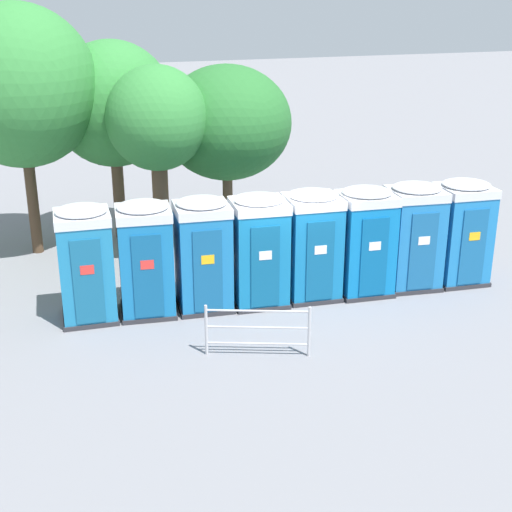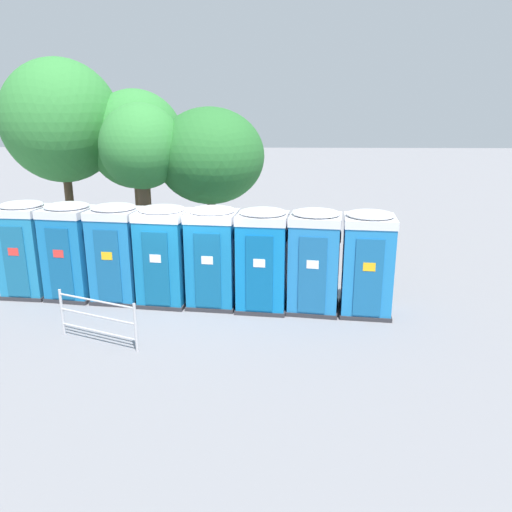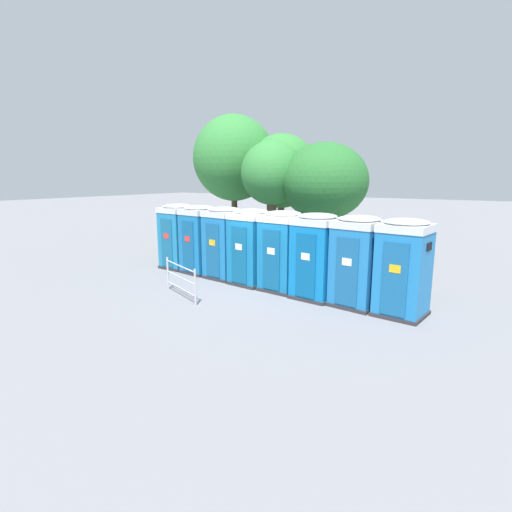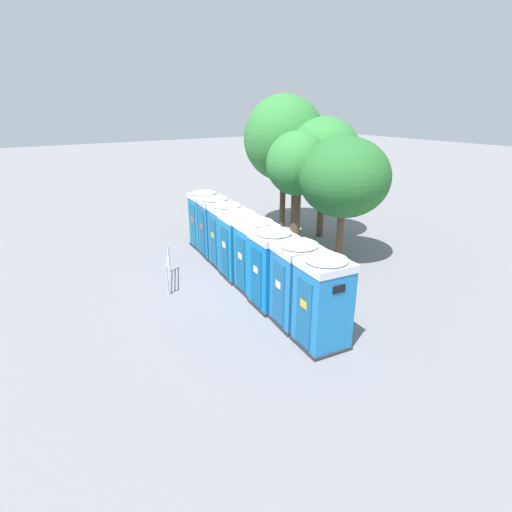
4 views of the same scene
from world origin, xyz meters
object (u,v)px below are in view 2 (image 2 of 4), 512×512
object	(u,v)px
street_tree_0	(141,149)
portapotty_6	(314,260)
portapotty_3	(164,255)
street_tree_2	(136,140)
portapotty_5	(263,259)
portapotty_7	(367,262)
portapotty_2	(117,252)
street_tree_3	(210,156)
portapotty_1	(71,250)
street_tree_1	(61,122)
event_barrier	(97,318)
portapotty_0	(27,248)
portapotty_4	(213,256)

from	to	relation	value
street_tree_0	portapotty_6	bearing A→B (deg)	-38.07
portapotty_3	street_tree_2	world-z (taller)	street_tree_2
portapotty_3	street_tree_0	size ratio (longest dim) A/B	0.50
portapotty_5	portapotty_7	size ratio (longest dim) A/B	1.00
portapotty_2	street_tree_3	bearing A→B (deg)	64.78
portapotty_1	portapotty_6	world-z (taller)	same
portapotty_5	street_tree_1	distance (m)	9.50
street_tree_2	event_barrier	world-z (taller)	street_tree_2
portapotty_6	street_tree_3	world-z (taller)	street_tree_3
portapotty_0	street_tree_0	xyz separation A→B (m)	(2.40, 3.17, 2.38)
portapotty_2	portapotty_7	bearing A→B (deg)	-6.34
portapotty_0	portapotty_2	bearing A→B (deg)	-6.73
street_tree_1	street_tree_2	bearing A→B (deg)	11.55
portapotty_0	portapotty_4	distance (m)	5.06
street_tree_1	street_tree_3	bearing A→B (deg)	-10.57
portapotty_2	street_tree_3	distance (m)	5.04
event_barrier	portapotty_0	bearing A→B (deg)	134.39
portapotty_4	street_tree_2	distance (m)	7.23
portapotty_0	portapotty_6	bearing A→B (deg)	-6.44
portapotty_0	portapotty_3	bearing A→B (deg)	-7.38
portapotty_7	portapotty_0	bearing A→B (deg)	173.55
portapotty_3	portapotty_6	world-z (taller)	same
portapotty_1	portapotty_3	world-z (taller)	same
portapotty_5	street_tree_0	bearing A→B (deg)	134.40
street_tree_0	street_tree_1	size ratio (longest dim) A/B	0.77
portapotty_1	event_barrier	world-z (taller)	portapotty_1
portapotty_7	street_tree_3	xyz separation A→B (m)	(-4.33, 4.84, 2.09)
portapotty_0	street_tree_3	bearing A→B (deg)	40.75
street_tree_0	street_tree_3	world-z (taller)	street_tree_0
portapotty_3	portapotty_4	distance (m)	1.27
portapotty_4	street_tree_1	size ratio (longest dim) A/B	0.39
portapotty_6	event_barrier	world-z (taller)	portapotty_6
portapotty_2	street_tree_3	size ratio (longest dim) A/B	0.51
portapotty_5	street_tree_3	xyz separation A→B (m)	(-1.81, 4.63, 2.09)
street_tree_3	event_barrier	xyz separation A→B (m)	(-1.64, -6.73, -2.81)
portapotty_7	portapotty_1	bearing A→B (deg)	173.58
portapotty_1	street_tree_1	size ratio (longest dim) A/B	0.39
portapotty_7	portapotty_2	bearing A→B (deg)	173.66
portapotty_4	street_tree_1	distance (m)	8.50
portapotty_2	street_tree_3	xyz separation A→B (m)	(1.95, 4.14, 2.09)
portapotty_2	street_tree_0	bearing A→B (deg)	91.81
portapotty_5	street_tree_2	world-z (taller)	street_tree_2
portapotty_7	street_tree_3	bearing A→B (deg)	131.83
portapotty_4	street_tree_0	bearing A→B (deg)	124.92
portapotty_7	portapotty_5	bearing A→B (deg)	175.17
portapotty_1	portapotty_5	bearing A→B (deg)	-7.21
street_tree_3	street_tree_2	bearing A→B (deg)	152.51
portapotty_5	event_barrier	world-z (taller)	portapotty_5
portapotty_1	street_tree_2	distance (m)	6.02
street_tree_1	street_tree_3	xyz separation A→B (m)	(5.19, -0.97, -1.07)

